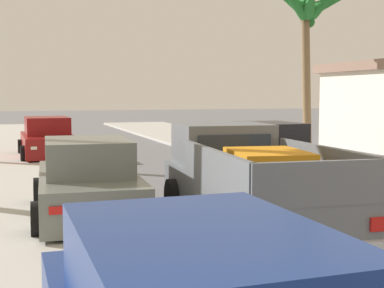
{
  "coord_description": "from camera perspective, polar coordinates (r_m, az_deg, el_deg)",
  "views": [
    {
      "loc": [
        -4.19,
        -1.12,
        2.37
      ],
      "look_at": [
        -0.16,
        10.99,
        1.2
      ],
      "focal_mm": 50.82,
      "sensor_mm": 36.0,
      "label": 1
    }
  ],
  "objects": [
    {
      "name": "sidewalk_right",
      "position": [
        16.27,
        16.88,
        -3.15
      ],
      "size": [
        4.82,
        60.0,
        0.12
      ],
      "primitive_type": "cube",
      "color": "beige",
      "rests_on": "ground"
    },
    {
      "name": "curb_left",
      "position": [
        13.33,
        -17.95,
        -5.04
      ],
      "size": [
        0.16,
        60.0,
        0.1
      ],
      "primitive_type": "cube",
      "color": "silver",
      "rests_on": "ground"
    },
    {
      "name": "curb_right",
      "position": [
        15.71,
        13.87,
        -3.41
      ],
      "size": [
        0.16,
        60.0,
        0.1
      ],
      "primitive_type": "cube",
      "color": "silver",
      "rests_on": "ground"
    },
    {
      "name": "pickup_truck",
      "position": [
        9.37,
        5.79,
        -4.41
      ],
      "size": [
        2.48,
        5.33,
        1.8
      ],
      "color": "slate",
      "rests_on": "ground"
    },
    {
      "name": "car_right_near",
      "position": [
        16.44,
        8.05,
        -0.6
      ],
      "size": [
        2.03,
        4.26,
        1.54
      ],
      "color": "black",
      "rests_on": "ground"
    },
    {
      "name": "car_left_mid",
      "position": [
        20.73,
        -14.92,
        0.47
      ],
      "size": [
        2.09,
        4.29,
        1.54
      ],
      "color": "maroon",
      "rests_on": "ground"
    },
    {
      "name": "car_right_mid",
      "position": [
        10.46,
        -10.9,
        -3.97
      ],
      "size": [
        2.2,
        4.33,
        1.54
      ],
      "color": "slate",
      "rests_on": "ground"
    },
    {
      "name": "palm_tree_right_fore",
      "position": [
        22.75,
        12.09,
        13.41
      ],
      "size": [
        4.07,
        3.68,
        6.77
      ],
      "color": "brown",
      "rests_on": "ground"
    }
  ]
}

